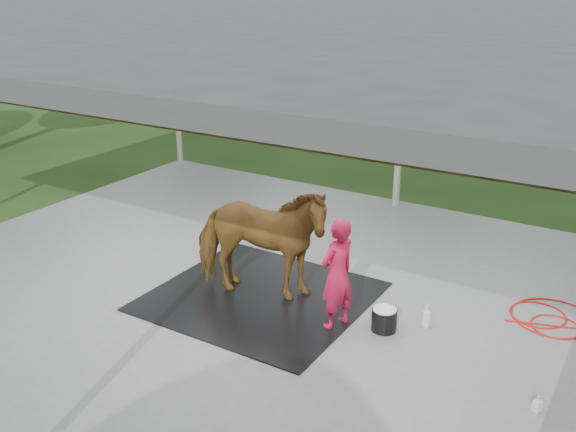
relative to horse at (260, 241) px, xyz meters
The scene contains 11 objects.
ground 0.95m from the horse, 10.95° to the left, with size 100.00×100.00×0.00m, color #1E3814.
concrete_slab 0.93m from the horse, 10.95° to the left, with size 12.00×10.00×0.05m, color slate.
pavilion_structure 3.03m from the horse, 10.95° to the left, with size 12.60×10.60×4.05m.
tree_belt 3.03m from the horse, 64.51° to the left, with size 28.00×28.00×5.80m.
rubber_mat 0.88m from the horse, 90.00° to the left, with size 2.97×2.79×0.02m, color black.
horse is the anchor object (origin of this frame).
handler 1.33m from the horse, ahead, with size 0.56×0.37×1.53m, color #AC1235.
wash_bucket 2.05m from the horse, ahead, with size 0.34×0.34×0.31m.
soap_bottle_a 2.51m from the horse, 10.93° to the left, with size 0.12×0.12×0.32m, color silver.
soap_bottle_b 4.13m from the horse, ahead, with size 0.08×0.08×0.18m, color #338CD8.
hose_coil 4.14m from the horse, 22.38° to the left, with size 1.29×1.13×0.02m.
Camera 1 is at (4.57, -6.93, 4.50)m, focal length 40.00 mm.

